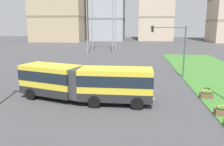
# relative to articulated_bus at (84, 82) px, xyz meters

# --- Properties ---
(articulated_bus) EXTENTS (11.98, 4.36, 3.00)m
(articulated_bus) POSITION_rel_articulated_bus_xyz_m (0.00, 0.00, 0.00)
(articulated_bus) COLOR yellow
(articulated_bus) RESTS_ON ground
(car_navy_sedan) EXTENTS (4.60, 2.48, 1.58)m
(car_navy_sedan) POSITION_rel_articulated_bus_xyz_m (-4.15, 8.70, -0.90)
(car_navy_sedan) COLOR #19234C
(car_navy_sedan) RESTS_ON ground
(flower_planter_3) EXTENTS (1.10, 0.56, 0.74)m
(flower_planter_3) POSITION_rel_articulated_bus_xyz_m (10.76, -2.24, -1.23)
(flower_planter_3) COLOR brown
(flower_planter_3) RESTS_ON grass_median
(flower_planter_4) EXTENTS (1.10, 0.56, 0.74)m
(flower_planter_4) POSITION_rel_articulated_bus_xyz_m (10.76, 1.78, -1.23)
(flower_planter_4) COLOR brown
(flower_planter_4) RESTS_ON grass_median
(traffic_light_far_right) EXTENTS (4.43, 0.28, 6.44)m
(traffic_light_far_right) POSITION_rel_articulated_bus_xyz_m (8.96, 10.53, 2.78)
(traffic_light_far_right) COLOR #474C51
(traffic_light_far_right) RESTS_ON ground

